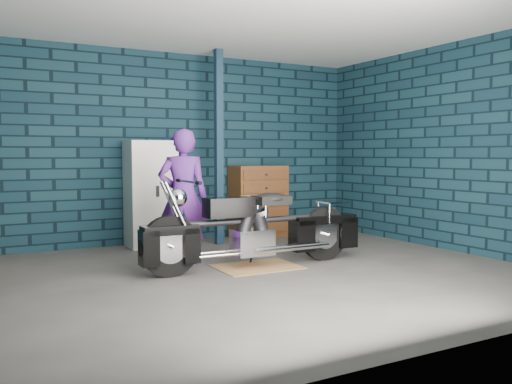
% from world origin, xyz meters
% --- Properties ---
extents(ground, '(6.00, 6.00, 0.00)m').
position_xyz_m(ground, '(0.00, 0.00, 0.00)').
color(ground, '#4D4B48').
rests_on(ground, ground).
extents(room_walls, '(6.02, 5.01, 2.71)m').
position_xyz_m(room_walls, '(0.00, 0.55, 1.90)').
color(room_walls, '#0E2530').
rests_on(room_walls, ground).
extents(support_post, '(0.10, 0.10, 2.70)m').
position_xyz_m(support_post, '(0.55, 1.95, 1.35)').
color(support_post, '#12293B').
rests_on(support_post, ground).
extents(drip_mat, '(0.91, 0.69, 0.01)m').
position_xyz_m(drip_mat, '(0.26, 0.32, 0.00)').
color(drip_mat, olive).
rests_on(drip_mat, ground).
extents(motorcycle, '(2.27, 0.65, 0.99)m').
position_xyz_m(motorcycle, '(0.26, 0.32, 0.50)').
color(motorcycle, black).
rests_on(motorcycle, ground).
extents(person, '(0.66, 0.55, 1.55)m').
position_xyz_m(person, '(-0.38, 0.92, 0.77)').
color(person, '#4F2078').
rests_on(person, ground).
extents(locker, '(0.67, 0.48, 1.44)m').
position_xyz_m(locker, '(-0.32, 2.23, 0.72)').
color(locker, silver).
rests_on(locker, ground).
extents(tool_chest, '(0.82, 0.45, 1.09)m').
position_xyz_m(tool_chest, '(1.34, 2.23, 0.54)').
color(tool_chest, brown).
rests_on(tool_chest, ground).
extents(shop_stool, '(0.48, 0.48, 0.67)m').
position_xyz_m(shop_stool, '(1.00, 1.78, 0.34)').
color(shop_stool, '#C0AE91').
rests_on(shop_stool, ground).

